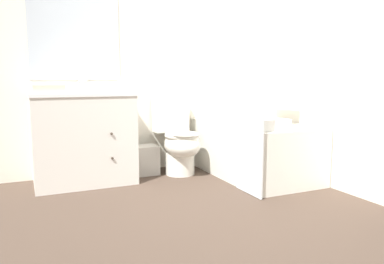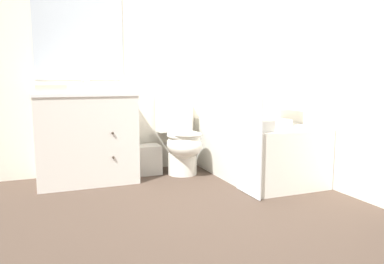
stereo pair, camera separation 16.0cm
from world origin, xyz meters
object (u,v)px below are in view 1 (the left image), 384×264
vanity_cabinet (83,137)px  tissue_box (84,87)px  soap_dispenser (120,86)px  bathtub (252,149)px  bath_towel_folded (268,124)px  toilet (178,139)px  wastebasket (144,160)px  sink_faucet (78,88)px  hand_towel_folded (49,89)px

vanity_cabinet → tissue_box: bearing=65.7°
vanity_cabinet → soap_dispenser: size_ratio=7.02×
bathtub → bath_towel_folded: bath_towel_folded is taller
vanity_cabinet → toilet: bearing=-2.9°
wastebasket → bath_towel_folded: 1.38m
vanity_cabinet → wastebasket: size_ratio=3.09×
toilet → vanity_cabinet: bearing=177.1°
bath_towel_folded → bathtub: bearing=70.3°
tissue_box → soap_dispenser: (0.32, -0.10, 0.01)m
sink_faucet → toilet: 1.13m
toilet → soap_dispenser: soap_dispenser is taller
bathtub → hand_towel_folded: (-1.94, 0.24, 0.63)m
vanity_cabinet → tissue_box: 0.48m
sink_faucet → bathtub: sink_faucet is taller
wastebasket → bath_towel_folded: (0.85, -0.99, 0.45)m
bath_towel_folded → vanity_cabinet: bearing=147.9°
vanity_cabinet → bath_towel_folded: (1.47, -0.92, 0.15)m
sink_faucet → wastebasket: sink_faucet is taller
soap_dispenser → sink_faucet: bearing=149.6°
vanity_cabinet → soap_dispenser: bearing=-0.9°
soap_dispenser → hand_towel_folded: 0.68m
vanity_cabinet → tissue_box: size_ratio=7.43×
bath_towel_folded → hand_towel_folded: bearing=157.1°
soap_dispenser → bath_towel_folded: soap_dispenser is taller
tissue_box → hand_towel_folded: size_ratio=0.48×
sink_faucet → toilet: bearing=-14.9°
sink_faucet → soap_dispenser: bearing=-30.4°
vanity_cabinet → hand_towel_folded: 0.58m
vanity_cabinet → bath_towel_folded: 1.74m
tissue_box → bath_towel_folded: bearing=-35.5°
tissue_box → wastebasket: bearing=-2.6°
bath_towel_folded → wastebasket: bearing=130.6°
sink_faucet → vanity_cabinet: bearing=-90.0°
bathtub → hand_towel_folded: bearing=172.9°
sink_faucet → wastebasket: size_ratio=0.47×
toilet → wastebasket: size_ratio=2.70×
bathtub → soap_dispenser: (-1.28, 0.42, 0.65)m
vanity_cabinet → soap_dispenser: 0.60m
bath_towel_folded → soap_dispenser: bearing=140.3°
vanity_cabinet → sink_faucet: 0.50m
tissue_box → soap_dispenser: size_ratio=0.94×
bathtub → soap_dispenser: size_ratio=10.60×
toilet → tissue_box: tissue_box is taller
hand_towel_folded → bathtub: bearing=-7.1°
sink_faucet → bath_towel_folded: bearing=-37.6°
wastebasket → tissue_box: 0.96m
sink_faucet → soap_dispenser: size_ratio=1.06×
toilet → bath_towel_folded: toilet is taller
bathtub → hand_towel_folded: hand_towel_folded is taller
soap_dispenser → hand_towel_folded: size_ratio=0.50×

